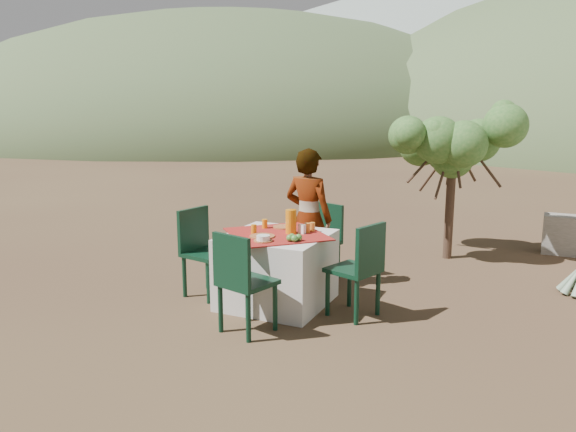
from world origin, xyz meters
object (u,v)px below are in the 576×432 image
(table, at_px, (277,269))
(juice_pitcher, at_px, (291,222))
(chair_far, at_px, (323,237))
(chair_near, at_px, (241,278))
(shrub_tree, at_px, (458,151))
(chair_left, at_px, (202,248))
(chair_right, at_px, (360,266))
(person, at_px, (308,218))

(table, bearing_deg, juice_pitcher, 29.28)
(chair_far, relative_size, chair_near, 0.94)
(shrub_tree, xyz_separation_m, juice_pitcher, (-1.29, -2.58, -0.58))
(juice_pitcher, bearing_deg, chair_left, -171.56)
(chair_near, bearing_deg, juice_pitcher, -79.01)
(chair_far, distance_m, chair_left, 1.52)
(chair_near, height_order, chair_right, same)
(table, bearing_deg, chair_far, 84.44)
(table, relative_size, chair_right, 1.36)
(chair_far, height_order, chair_right, chair_right)
(chair_far, distance_m, shrub_tree, 2.26)
(chair_far, xyz_separation_m, chair_left, (-0.99, -1.16, 0.03))
(chair_left, bearing_deg, chair_right, -76.94)
(table, xyz_separation_m, person, (0.07, 0.70, 0.42))
(chair_near, relative_size, person, 0.60)
(shrub_tree, bearing_deg, chair_far, -129.86)
(person, bearing_deg, juice_pitcher, 103.29)
(chair_right, relative_size, person, 0.60)
(chair_left, distance_m, person, 1.25)
(chair_left, xyz_separation_m, person, (0.95, 0.78, 0.27))
(table, xyz_separation_m, juice_pitcher, (0.13, 0.07, 0.51))
(chair_near, height_order, chair_left, chair_left)
(chair_left, bearing_deg, shrub_tree, -28.91)
(chair_left, height_order, chair_right, chair_left)
(chair_right, xyz_separation_m, person, (-0.85, 0.72, 0.27))
(chair_far, height_order, chair_near, chair_near)
(shrub_tree, relative_size, juice_pitcher, 7.43)
(chair_left, distance_m, shrub_tree, 3.68)
(chair_near, bearing_deg, chair_left, -24.44)
(person, distance_m, shrub_tree, 2.46)
(shrub_tree, bearing_deg, chair_near, -111.18)
(table, distance_m, shrub_tree, 3.19)
(table, distance_m, chair_near, 0.88)
(person, xyz_separation_m, juice_pitcher, (0.06, -0.63, 0.09))
(chair_left, distance_m, chair_right, 1.80)
(chair_far, bearing_deg, chair_near, -70.94)
(person, bearing_deg, chair_right, 147.35)
(chair_far, bearing_deg, person, -75.29)
(chair_left, height_order, person, person)
(table, height_order, chair_right, chair_right)
(person, height_order, shrub_tree, shrub_tree)
(chair_left, bearing_deg, chair_far, -29.21)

